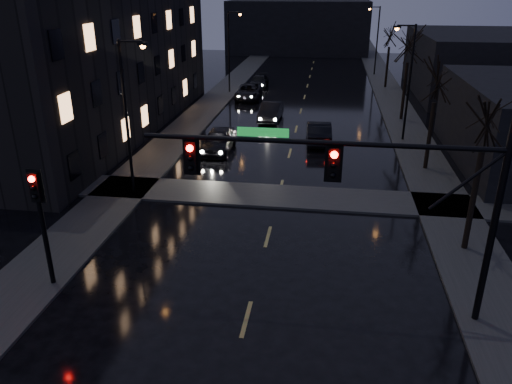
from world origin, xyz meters
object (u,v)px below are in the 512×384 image
(oncoming_car_a, at_px, (219,140))
(oncoming_car_b, at_px, (271,112))
(lead_car, at_px, (319,132))
(oncoming_car_c, at_px, (249,92))
(oncoming_car_d, at_px, (259,82))

(oncoming_car_a, xyz_separation_m, oncoming_car_b, (2.50, 8.71, -0.05))
(oncoming_car_b, xyz_separation_m, lead_car, (4.07, -5.72, 0.04))
(oncoming_car_a, bearing_deg, oncoming_car_b, 74.50)
(oncoming_car_a, height_order, lead_car, oncoming_car_a)
(oncoming_car_b, bearing_deg, oncoming_car_c, 114.11)
(oncoming_car_a, relative_size, lead_car, 0.97)
(oncoming_car_a, xyz_separation_m, oncoming_car_c, (-0.60, 16.65, -0.07))
(oncoming_car_b, xyz_separation_m, oncoming_car_d, (-2.89, 13.80, -0.09))
(oncoming_car_a, bearing_deg, oncoming_car_c, 92.56)
(oncoming_car_c, height_order, lead_car, lead_car)
(oncoming_car_d, bearing_deg, oncoming_car_a, -90.19)
(oncoming_car_a, xyz_separation_m, lead_car, (6.56, 2.99, -0.00))
(oncoming_car_b, bearing_deg, oncoming_car_a, -103.19)
(oncoming_car_a, height_order, oncoming_car_c, oncoming_car_a)
(oncoming_car_b, relative_size, lead_car, 0.94)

